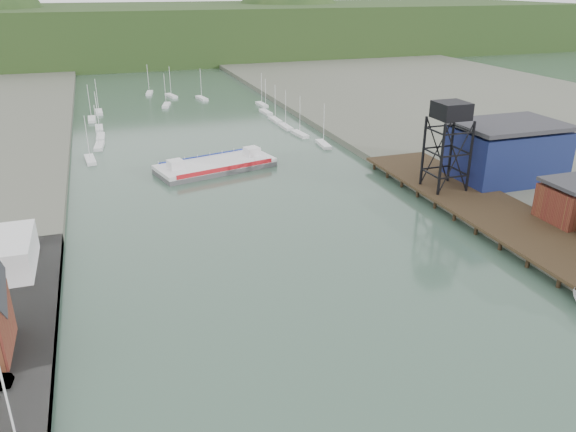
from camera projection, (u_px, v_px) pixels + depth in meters
east_pier at (496, 212)px, 94.36m from camera, size 14.00×70.00×2.45m
flagpole at (14, 429)px, 40.85m from camera, size 0.16×0.16×12.00m
lift_tower at (451, 116)px, 99.82m from camera, size 6.50×6.50×16.00m
blue_shed at (506, 152)px, 109.32m from camera, size 20.50×14.50×11.30m
marina_sailboats at (187, 119)px, 165.68m from camera, size 57.71×92.65×0.90m
distant_hills at (129, 36)px, 302.91m from camera, size 500.00×120.00×80.00m
chain_ferry at (216, 165)px, 121.45m from camera, size 26.82×15.85×3.62m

